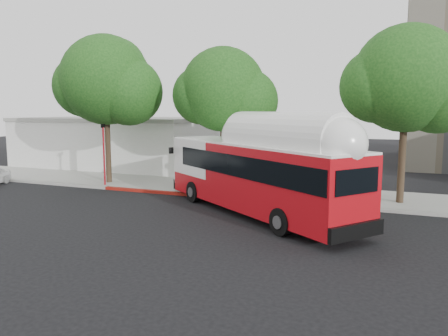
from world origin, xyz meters
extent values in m
plane|color=black|center=(0.00, 0.00, 0.00)|extent=(120.00, 120.00, 0.00)
cube|color=gray|center=(0.00, 6.50, 0.07)|extent=(60.00, 5.00, 0.15)
cube|color=gray|center=(0.00, 3.90, 0.07)|extent=(60.00, 0.30, 0.15)
cube|color=maroon|center=(-3.00, 3.90, 0.08)|extent=(10.00, 0.32, 0.16)
cylinder|color=#2D2116|center=(-9.00, 5.50, 3.04)|extent=(0.36, 0.36, 6.08)
sphere|color=#143F12|center=(-9.00, 5.50, 6.84)|extent=(5.80, 5.80, 5.80)
sphere|color=#143F12|center=(-7.41, 5.70, 6.08)|extent=(4.35, 4.35, 4.35)
cylinder|color=#2D2116|center=(-1.00, 6.00, 2.72)|extent=(0.36, 0.36, 5.44)
sphere|color=#143F12|center=(-1.00, 6.00, 6.12)|extent=(5.00, 5.00, 5.00)
sphere|color=#143F12|center=(0.38, 6.20, 5.44)|extent=(3.75, 3.75, 3.75)
cylinder|color=#2D2116|center=(9.00, 5.80, 2.88)|extent=(0.36, 0.36, 5.76)
sphere|color=#143F12|center=(9.00, 5.80, 6.48)|extent=(5.40, 5.40, 5.40)
sphere|color=#143F12|center=(10.48, 6.00, 5.76)|extent=(4.05, 4.05, 4.05)
cube|color=silver|center=(-14.00, 14.00, 2.00)|extent=(16.00, 10.00, 4.00)
cube|color=gray|center=(-14.00, 14.00, 4.10)|extent=(16.20, 10.20, 0.30)
cube|color=#AD0C13|center=(2.63, 1.09, 1.83)|extent=(11.36, 9.39, 2.95)
cube|color=black|center=(3.04, 0.79, 2.44)|extent=(10.42, 8.71, 0.97)
cube|color=white|center=(2.63, 1.09, 3.34)|extent=(11.32, 9.32, 0.10)
cube|color=white|center=(4.26, -0.12, 3.61)|extent=(6.43, 5.51, 0.56)
cube|color=black|center=(-2.71, 5.06, 0.51)|extent=(1.74, 1.95, 0.06)
imported|color=#202895|center=(-2.71, 5.06, 1.00)|extent=(1.53, 1.76, 0.92)
cylinder|color=#A2111B|center=(-8.57, 4.48, 1.91)|extent=(0.11, 0.11, 3.82)
cube|color=black|center=(-8.57, 4.48, 3.92)|extent=(0.05, 0.38, 0.24)
camera|label=1|loc=(8.83, -18.27, 4.93)|focal=35.00mm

